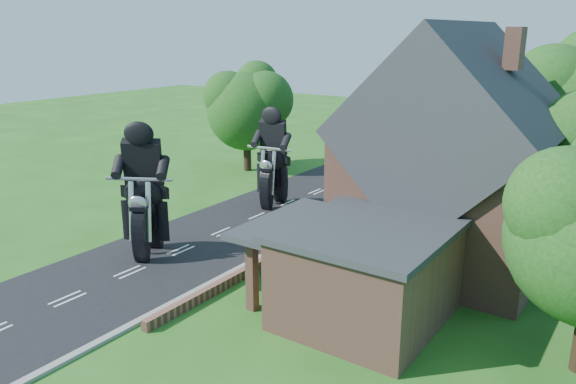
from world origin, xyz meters
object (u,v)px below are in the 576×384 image
Objects in this scene: motorcycle_lead at (148,236)px; annex at (364,271)px; garden_wall at (316,234)px; house at (453,165)px; motorcycle_follow at (274,192)px.

annex is at bearing 153.72° from motorcycle_lead.
annex is 3.55× the size of motorcycle_lead.
garden_wall is 11.09× the size of motorcycle_lead.
motorcycle_lead reaches higher than garden_wall.
house reaches higher than annex.
annex reaches higher than motorcycle_follow.
motorcycle_follow is (-10.33, 8.79, -0.90)m from annex.
house is 13.81m from motorcycle_lead.
house reaches higher than motorcycle_lead.
annex is 10.67m from motorcycle_lead.
garden_wall is 3.12× the size of annex.
annex is (-0.62, -6.80, -2.58)m from house.
house reaches higher than garden_wall.
garden_wall is at bearing -170.83° from house.
garden_wall is 5.67m from motorcycle_follow.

